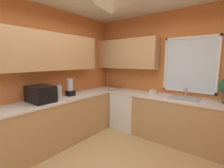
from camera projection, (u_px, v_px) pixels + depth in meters
room_shell at (112, 52)px, 2.52m from camera, size 3.55×3.94×2.74m
counter_run_left at (54, 123)px, 3.01m from camera, size 0.65×3.55×0.91m
counter_run_back at (166, 118)px, 3.27m from camera, size 2.64×0.65×0.91m
dishwasher at (127, 110)px, 3.83m from camera, size 0.60×0.60×0.87m
microwave at (41, 94)px, 2.75m from camera, size 0.48×0.36×0.29m
kettle at (59, 92)px, 3.00m from camera, size 0.12×0.12×0.26m
sink_assembly at (184, 98)px, 3.02m from camera, size 0.55×0.40×0.19m
bowl at (153, 92)px, 3.40m from camera, size 0.16×0.16×0.09m
blender_appliance at (70, 88)px, 3.24m from camera, size 0.15×0.15×0.36m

